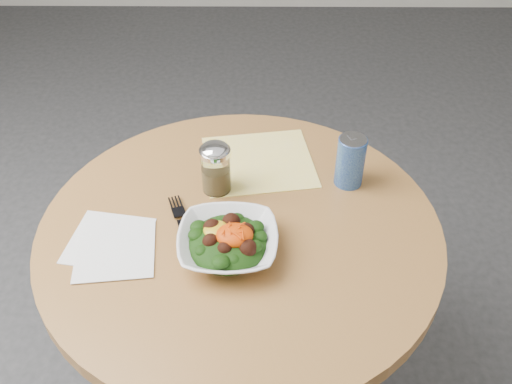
% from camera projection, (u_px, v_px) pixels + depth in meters
% --- Properties ---
extents(table, '(0.90, 0.90, 0.75)m').
position_uv_depth(table, '(241.00, 283.00, 1.40)').
color(table, black).
rests_on(table, ground).
extents(cloth_napkin, '(0.31, 0.29, 0.00)m').
position_uv_depth(cloth_napkin, '(259.00, 162.00, 1.44)').
color(cloth_napkin, yellow).
rests_on(cloth_napkin, table).
extents(paper_napkins, '(0.21, 0.22, 0.00)m').
position_uv_depth(paper_napkins, '(112.00, 246.00, 1.22)').
color(paper_napkins, white).
rests_on(paper_napkins, table).
extents(salad_bowl, '(0.21, 0.21, 0.08)m').
position_uv_depth(salad_bowl, '(228.00, 242.00, 1.19)').
color(salad_bowl, white).
rests_on(salad_bowl, table).
extents(fork, '(0.09, 0.22, 0.00)m').
position_uv_depth(fork, '(183.00, 227.00, 1.26)').
color(fork, black).
rests_on(fork, table).
extents(spice_shaker, '(0.07, 0.07, 0.13)m').
position_uv_depth(spice_shaker, '(216.00, 168.00, 1.32)').
color(spice_shaker, silver).
rests_on(spice_shaker, table).
extents(beverage_can, '(0.07, 0.07, 0.13)m').
position_uv_depth(beverage_can, '(350.00, 161.00, 1.34)').
color(beverage_can, navy).
rests_on(beverage_can, table).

